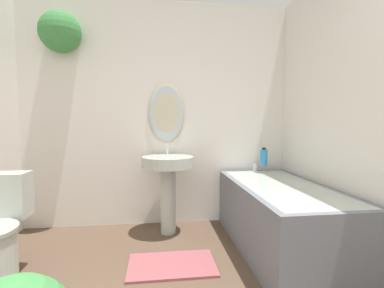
# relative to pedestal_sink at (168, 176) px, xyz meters

# --- Properties ---
(wall_back) EXTENTS (2.96, 0.40, 2.40)m
(wall_back) POSITION_rel_pedestal_sink_xyz_m (-0.20, 0.31, 0.72)
(wall_back) COLOR silver
(wall_back) RESTS_ON ground_plane
(wall_right) EXTENTS (0.06, 2.78, 2.40)m
(wall_right) POSITION_rel_pedestal_sink_xyz_m (1.37, -1.04, 0.62)
(wall_right) COLOR silver
(wall_right) RESTS_ON ground_plane
(pedestal_sink) EXTENTS (0.51, 0.51, 0.87)m
(pedestal_sink) POSITION_rel_pedestal_sink_xyz_m (0.00, 0.00, 0.00)
(pedestal_sink) COLOR #B2BCB2
(pedestal_sink) RESTS_ON ground_plane
(bathtub) EXTENTS (0.73, 1.52, 0.65)m
(bathtub) POSITION_rel_pedestal_sink_xyz_m (0.95, -0.52, -0.28)
(bathtub) COLOR slate
(bathtub) RESTS_ON ground_plane
(shampoo_bottle) EXTENTS (0.08, 0.08, 0.19)m
(shampoo_bottle) POSITION_rel_pedestal_sink_xyz_m (1.02, 0.08, 0.16)
(shampoo_bottle) COLOR #2D84C6
(shampoo_bottle) RESTS_ON bathtub
(bath_mat) EXTENTS (0.67, 0.42, 0.02)m
(bath_mat) POSITION_rel_pedestal_sink_xyz_m (-0.00, -0.67, -0.57)
(bath_mat) COLOR #934C51
(bath_mat) RESTS_ON ground_plane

